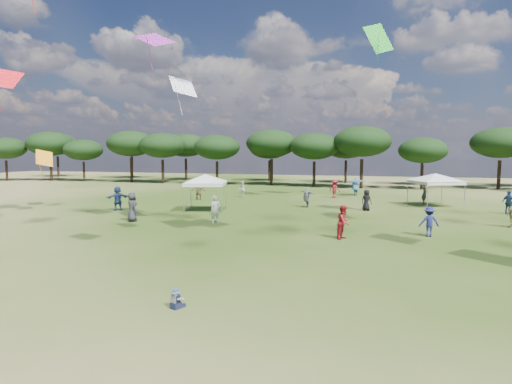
% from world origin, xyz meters
% --- Properties ---
extents(ground, '(140.00, 140.00, 0.00)m').
position_xyz_m(ground, '(0.00, 0.00, 0.00)').
color(ground, '#344C16').
rests_on(ground, ground).
extents(tree_line, '(108.78, 17.63, 7.77)m').
position_xyz_m(tree_line, '(2.39, 47.41, 5.42)').
color(tree_line, black).
rests_on(tree_line, ground).
extents(tent_left, '(5.81, 5.81, 3.11)m').
position_xyz_m(tent_left, '(-7.49, 20.70, 2.69)').
color(tent_left, gray).
rests_on(tent_left, ground).
extents(tent_right, '(6.17, 6.17, 3.02)m').
position_xyz_m(tent_right, '(9.65, 28.38, 2.60)').
color(tent_right, gray).
rests_on(tent_right, ground).
extents(toddler, '(0.44, 0.47, 0.58)m').
position_xyz_m(toddler, '(-0.64, 1.73, 0.26)').
color(toddler, '#161A32').
rests_on(toddler, ground).
extents(festival_crowd, '(29.62, 23.74, 1.90)m').
position_xyz_m(festival_crowd, '(-0.92, 24.77, 0.88)').
color(festival_crowd, olive).
rests_on(festival_crowd, ground).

